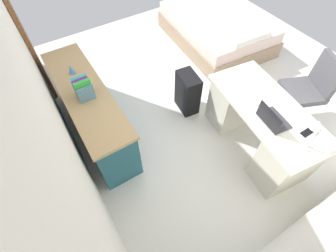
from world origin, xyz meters
name	(u,v)px	position (x,y,z in m)	size (l,w,h in m)	color
ground_plane	(205,93)	(0.00, 0.00, 0.00)	(5.21, 5.21, 0.00)	silver
wall_back	(25,67)	(0.00, 2.04, 1.40)	(4.21, 0.10, 2.80)	white
door_wooden	(17,21)	(1.55, 1.96, 1.02)	(0.88, 0.05, 2.04)	brown
desk	(259,127)	(-1.07, 0.05, 0.38)	(1.51, 0.84, 0.73)	silver
office_chair	(305,93)	(-1.01, -0.81, 0.42)	(0.60, 0.60, 0.94)	black
credenza	(92,112)	(0.21, 1.66, 0.38)	(1.80, 0.48, 0.77)	#235B6B
bed	(217,29)	(0.99, -0.99, 0.24)	(2.00, 1.53, 0.58)	gray
suitcase_black	(188,93)	(-0.09, 0.40, 0.30)	(0.36, 0.22, 0.60)	black
laptop	(272,119)	(-1.22, 0.19, 0.78)	(0.34, 0.26, 0.21)	#333338
computer_mouse	(258,103)	(-0.96, 0.12, 0.74)	(0.06, 0.10, 0.03)	white
cell_phone_near_laptop	(307,132)	(-1.51, -0.02, 0.73)	(0.07, 0.14, 0.01)	black
desk_lamp	(316,128)	(-1.57, 0.12, 0.99)	(0.16, 0.11, 0.34)	silver
book_row	(83,88)	(0.11, 1.66, 0.87)	(0.19, 0.17, 0.24)	teal
figurine_small	(71,69)	(0.54, 1.66, 0.82)	(0.08, 0.08, 0.11)	#4C7FBF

